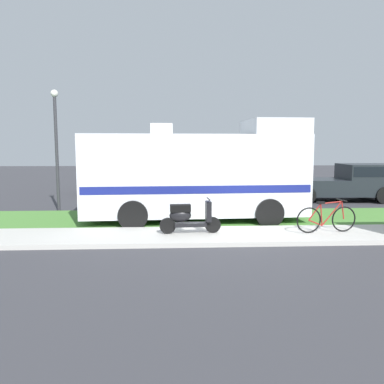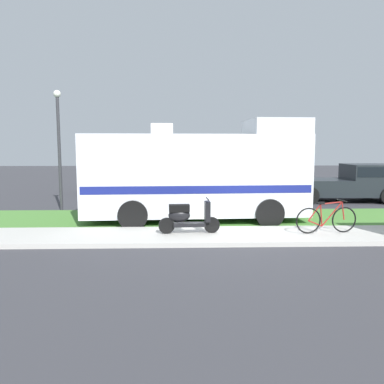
{
  "view_description": "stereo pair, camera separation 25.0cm",
  "coord_description": "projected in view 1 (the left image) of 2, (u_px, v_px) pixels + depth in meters",
  "views": [
    {
      "loc": [
        -1.74,
        -11.48,
        2.48
      ],
      "look_at": [
        -1.11,
        0.3,
        1.1
      ],
      "focal_mm": 35.99,
      "sensor_mm": 36.0,
      "label": 1
    },
    {
      "loc": [
        -1.49,
        -11.49,
        2.48
      ],
      "look_at": [
        -1.11,
        0.3,
        1.1
      ],
      "focal_mm": 35.99,
      "sensor_mm": 36.0,
      "label": 2
    }
  ],
  "objects": [
    {
      "name": "ground_plane",
      "position": [
        229.0,
        229.0,
        11.76
      ],
      "size": [
        80.0,
        80.0,
        0.0
      ],
      "primitive_type": "plane",
      "color": "#38383D"
    },
    {
      "name": "sidewalk",
      "position": [
        235.0,
        236.0,
        10.57
      ],
      "size": [
        24.0,
        2.0,
        0.12
      ],
      "color": "beige",
      "rests_on": "ground"
    },
    {
      "name": "grass_strip",
      "position": [
        222.0,
        218.0,
        13.25
      ],
      "size": [
        24.0,
        3.4,
        0.08
      ],
      "color": "#4C8438",
      "rests_on": "ground"
    },
    {
      "name": "motorhome_rv",
      "position": [
        198.0,
        174.0,
        12.76
      ],
      "size": [
        7.27,
        2.86,
        3.38
      ],
      "color": "silver",
      "rests_on": "ground"
    },
    {
      "name": "scooter",
      "position": [
        188.0,
        217.0,
        10.55
      ],
      "size": [
        1.69,
        0.5,
        0.97
      ],
      "color": "black",
      "rests_on": "ground"
    },
    {
      "name": "bicycle",
      "position": [
        326.0,
        218.0,
        10.66
      ],
      "size": [
        1.76,
        0.52,
        0.91
      ],
      "color": "black",
      "rests_on": "ground"
    },
    {
      "name": "pickup_truck_near",
      "position": [
        349.0,
        181.0,
        17.79
      ],
      "size": [
        5.77,
        2.45,
        1.7
      ],
      "color": "#1E2328",
      "rests_on": "ground"
    },
    {
      "name": "pickup_truck_far",
      "position": [
        128.0,
        175.0,
        20.6
      ],
      "size": [
        5.31,
        2.45,
        1.84
      ],
      "color": "#1E2328",
      "rests_on": "ground"
    },
    {
      "name": "street_lamp_post",
      "position": [
        56.0,
        139.0,
        14.69
      ],
      "size": [
        0.28,
        0.28,
        4.63
      ],
      "color": "#333338",
      "rests_on": "ground"
    }
  ]
}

